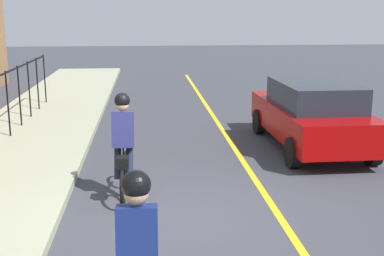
# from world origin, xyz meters

# --- Properties ---
(ground_plane) EXTENTS (80.00, 80.00, 0.00)m
(ground_plane) POSITION_xyz_m (0.00, 0.00, 0.00)
(ground_plane) COLOR #383942
(lane_line_centre) EXTENTS (36.00, 0.12, 0.01)m
(lane_line_centre) POSITION_xyz_m (0.00, -1.60, 0.00)
(lane_line_centre) COLOR yellow
(lane_line_centre) RESTS_ON ground
(cyclist_lead) EXTENTS (1.71, 0.37, 1.83)m
(cyclist_lead) POSITION_xyz_m (1.00, 0.85, 0.91)
(cyclist_lead) COLOR black
(cyclist_lead) RESTS_ON ground
(patrol_sedan) EXTENTS (4.42, 1.97, 1.58)m
(patrol_sedan) POSITION_xyz_m (3.83, -3.37, 0.82)
(patrol_sedan) COLOR #960606
(patrol_sedan) RESTS_ON ground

